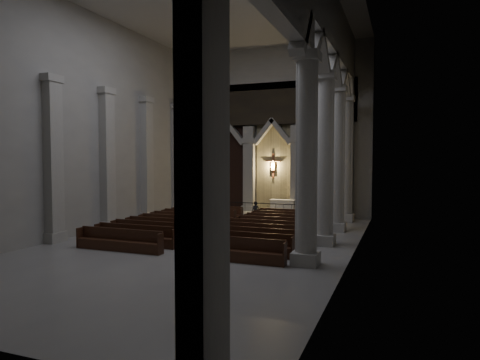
% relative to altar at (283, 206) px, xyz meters
% --- Properties ---
extents(room, '(24.00, 24.10, 12.00)m').
position_rel_altar_xyz_m(room, '(-0.92, -11.13, 6.98)').
color(room, gray).
rests_on(room, ground).
extents(sanctuary_wall, '(14.00, 0.77, 12.00)m').
position_rel_altar_xyz_m(sanctuary_wall, '(-0.92, 0.40, 5.99)').
color(sanctuary_wall, '#A5A29A').
rests_on(sanctuary_wall, ground).
extents(right_arcade, '(1.00, 24.00, 12.00)m').
position_rel_altar_xyz_m(right_arcade, '(4.58, -9.80, 7.20)').
color(right_arcade, '#A5A29A').
rests_on(right_arcade, ground).
extents(left_pilasters, '(0.60, 13.00, 8.03)m').
position_rel_altar_xyz_m(left_pilasters, '(-7.67, -7.63, 3.29)').
color(left_pilasters, '#A5A29A').
rests_on(left_pilasters, ground).
extents(sanctuary_step, '(8.50, 2.60, 0.15)m').
position_rel_altar_xyz_m(sanctuary_step, '(-0.92, -0.53, -0.55)').
color(sanctuary_step, '#A5A29A').
rests_on(sanctuary_step, ground).
extents(altar, '(1.84, 0.74, 0.94)m').
position_rel_altar_xyz_m(altar, '(0.00, 0.00, 0.00)').
color(altar, silver).
rests_on(altar, sanctuary_step).
extents(altar_rail, '(5.52, 0.09, 1.09)m').
position_rel_altar_xyz_m(altar_rail, '(-0.92, -2.44, 0.10)').
color(altar_rail, black).
rests_on(altar_rail, ground).
extents(candle_stand_left, '(0.24, 0.24, 1.44)m').
position_rel_altar_xyz_m(candle_stand_left, '(-3.52, -1.94, -0.23)').
color(candle_stand_left, olive).
rests_on(candle_stand_left, ground).
extents(candle_stand_right, '(0.25, 0.25, 1.48)m').
position_rel_altar_xyz_m(candle_stand_right, '(2.10, -1.36, -0.22)').
color(candle_stand_right, olive).
rests_on(candle_stand_right, ground).
extents(pews, '(9.69, 10.17, 0.96)m').
position_rel_altar_xyz_m(pews, '(-0.92, -9.23, -0.31)').
color(pews, black).
rests_on(pews, ground).
extents(worshipper, '(0.52, 0.37, 1.34)m').
position_rel_altar_xyz_m(worshipper, '(-0.66, -4.15, 0.04)').
color(worshipper, black).
rests_on(worshipper, ground).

